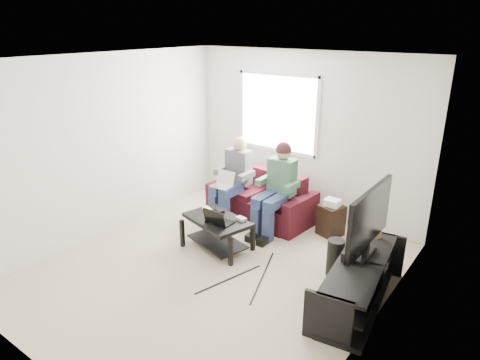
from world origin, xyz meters
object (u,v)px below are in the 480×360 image
at_px(sofa, 263,201).
at_px(tv, 369,219).
at_px(coffee_table, 217,226).
at_px(end_table, 331,219).
at_px(tv_stand, 359,284).
at_px(subwoofer, 335,258).

height_order(sofa, tv, tv).
bearing_deg(coffee_table, end_table, 50.56).
height_order(tv_stand, tv, tv).
height_order(sofa, subwoofer, sofa).
bearing_deg(tv_stand, end_table, 125.71).
xyz_separation_m(coffee_table, subwoofer, (1.60, 0.35, -0.10)).
distance_m(coffee_table, tv, 2.16).
bearing_deg(subwoofer, sofa, 152.58).
bearing_deg(coffee_table, tv_stand, -0.90).
bearing_deg(tv_stand, sofa, 149.55).
bearing_deg(tv_stand, subwoofer, 140.12).
bearing_deg(tv_stand, tv, 91.47).
height_order(tv_stand, end_table, end_table).
xyz_separation_m(subwoofer, end_table, (-0.51, 0.97, 0.02)).
relative_size(coffee_table, subwoofer, 2.15).
relative_size(sofa, coffee_table, 1.62).
bearing_deg(sofa, coffee_table, -87.68).
distance_m(sofa, coffee_table, 1.21).
bearing_deg(coffee_table, sofa, 92.32).
height_order(sofa, tv_stand, sofa).
xyz_separation_m(sofa, subwoofer, (1.65, -0.86, -0.05)).
bearing_deg(end_table, coffee_table, -129.44).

